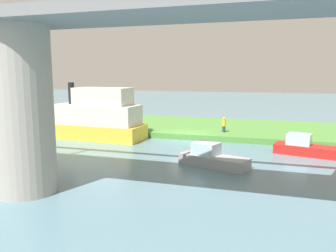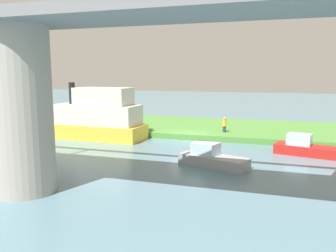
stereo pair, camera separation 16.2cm
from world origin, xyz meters
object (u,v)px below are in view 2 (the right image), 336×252
(bridge_pylon, at_px, (22,111))
(skiff_small, at_px, (95,118))
(houseboat_blue, at_px, (305,148))
(person_on_bank, at_px, (224,125))
(motorboat_white, at_px, (212,158))
(mooring_post, at_px, (121,124))

(bridge_pylon, bearing_deg, skiff_small, -73.92)
(skiff_small, distance_m, houseboat_blue, 17.76)
(bridge_pylon, height_order, skiff_small, bridge_pylon)
(person_on_bank, relative_size, houseboat_blue, 0.29)
(person_on_bank, bearing_deg, motorboat_white, 93.79)
(person_on_bank, distance_m, skiff_small, 11.80)
(bridge_pylon, height_order, motorboat_white, bridge_pylon)
(bridge_pylon, relative_size, motorboat_white, 1.73)
(person_on_bank, relative_size, motorboat_white, 0.30)
(motorboat_white, relative_size, houseboat_blue, 0.98)
(motorboat_white, bearing_deg, houseboat_blue, -139.87)
(houseboat_blue, bearing_deg, mooring_post, -14.24)
(person_on_bank, xyz_separation_m, houseboat_blue, (-6.56, 4.92, -0.67))
(mooring_post, bearing_deg, skiff_small, 71.17)
(bridge_pylon, xyz_separation_m, skiff_small, (3.88, -13.45, -2.15))
(mooring_post, distance_m, motorboat_white, 14.10)
(bridge_pylon, xyz_separation_m, person_on_bank, (-7.24, -17.33, -2.81))
(motorboat_white, bearing_deg, skiff_small, -27.07)
(skiff_small, bearing_deg, motorboat_white, 152.93)
(bridge_pylon, relative_size, person_on_bank, 5.77)
(person_on_bank, xyz_separation_m, motorboat_white, (-0.66, 9.90, -0.68))
(mooring_post, bearing_deg, bridge_pylon, 99.55)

